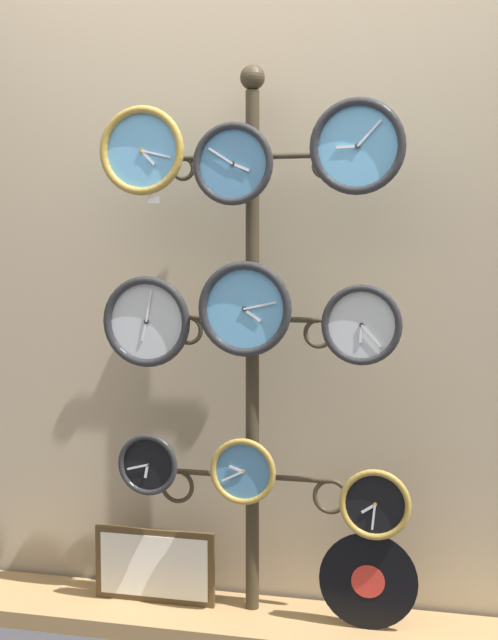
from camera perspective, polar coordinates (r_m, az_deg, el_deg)
shop_wall at (r=3.24m, az=0.88°, el=5.63°), size 4.40×0.04×2.80m
low_shelf at (r=3.31m, az=-0.04°, el=-18.80°), size 2.20×0.36×0.06m
display_stand at (r=3.15m, az=0.22°, el=-6.35°), size 0.68×0.37×1.97m
clock_top_left at (r=3.10m, az=-6.86°, el=10.71°), size 0.30×0.04×0.30m
clock_top_center at (r=3.00m, az=-1.02°, el=9.96°), size 0.28×0.04×0.28m
clock_top_right at (r=2.93m, az=6.97°, el=10.97°), size 0.31×0.04×0.31m
clock_middle_left at (r=3.12m, az=-6.55°, el=-0.10°), size 0.32×0.04×0.32m
clock_middle_center at (r=2.99m, az=-0.32°, el=0.72°), size 0.32×0.04×0.32m
clock_middle_right at (r=2.92m, az=7.23°, el=-0.31°), size 0.27×0.04×0.27m
clock_bottom_left at (r=3.19m, az=-6.46°, el=-9.16°), size 0.22×0.04×0.22m
clock_bottom_center at (r=3.08m, az=-0.37°, el=-9.65°), size 0.23×0.04×0.23m
clock_bottom_right at (r=3.04m, az=8.08°, el=-11.59°), size 0.24×0.04×0.24m
vinyl_record at (r=3.15m, az=7.63°, el=-16.24°), size 0.33×0.01×0.33m
picture_frame at (r=3.36m, az=-6.07°, el=-15.37°), size 0.45×0.02×0.27m
price_tag_upper at (r=3.08m, az=-6.10°, el=7.70°), size 0.04×0.00×0.03m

